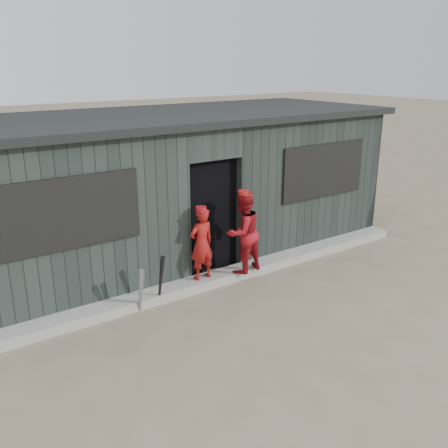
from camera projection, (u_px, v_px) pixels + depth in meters
ground at (298, 326)px, 6.91m from camera, size 80.00×80.00×0.00m
curb at (223, 276)px, 8.30m from camera, size 8.00×0.36×0.15m
bat_left at (141, 291)px, 7.12m from camera, size 0.11×0.26×0.74m
bat_mid at (141, 290)px, 7.18m from camera, size 0.10×0.21×0.69m
bat_right at (161, 280)px, 7.34m from camera, size 0.07×0.26×0.83m
player_red_left at (202, 244)px, 7.87m from camera, size 0.45×0.31×1.18m
player_red_right at (243, 232)px, 8.12m from camera, size 0.72×0.60×1.36m
player_grey_back at (208, 230)px, 8.61m from camera, size 0.82×0.71×1.42m
dugout at (171, 186)px, 9.23m from camera, size 8.30×3.30×2.62m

